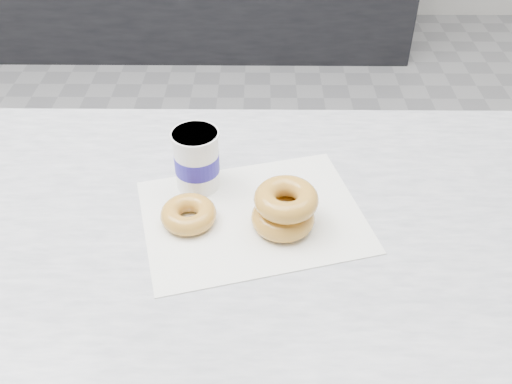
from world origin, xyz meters
TOP-DOWN VIEW (x-y plane):
  - ground at (0.00, 0.00)m, footprint 5.00×5.00m
  - wax_paper at (0.35, -0.54)m, footprint 0.40×0.34m
  - donut_single at (0.25, -0.56)m, footprint 0.11×0.11m
  - donut_stack at (0.40, -0.57)m, footprint 0.12×0.12m
  - coffee_cup at (0.26, -0.47)m, footprint 0.09×0.09m

SIDE VIEW (x-z plane):
  - ground at x=0.00m, z-range 0.00..0.00m
  - wax_paper at x=0.35m, z-range 0.90..0.90m
  - donut_single at x=0.25m, z-range 0.90..0.93m
  - donut_stack at x=0.40m, z-range 0.90..0.97m
  - coffee_cup at x=0.26m, z-range 0.90..1.01m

